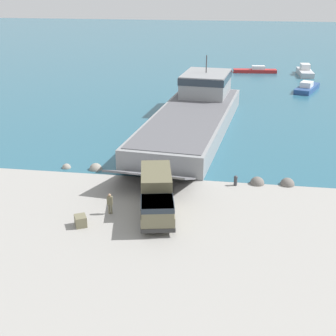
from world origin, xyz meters
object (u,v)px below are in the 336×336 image
object	(u,v)px
moored_boat_a	(256,70)
mooring_bollard	(236,180)
military_truck	(157,195)
soldier_on_ramp	(110,202)
moored_boat_c	(305,71)
cargo_crate	(81,221)
landing_craft	(195,111)
moored_boat_b	(307,88)

from	to	relation	value
moored_boat_a	mooring_bollard	xyz separation A→B (m)	(-2.95, -56.18, 0.07)
military_truck	soldier_on_ramp	distance (m)	3.76
moored_boat_a	mooring_bollard	bearing A→B (deg)	171.83
moored_boat_c	cargo_crate	world-z (taller)	moored_boat_c
soldier_on_ramp	mooring_bollard	bearing A→B (deg)	121.24
moored_boat_c	cargo_crate	size ratio (longest dim) A/B	7.48
landing_craft	moored_boat_b	bearing A→B (deg)	59.70
landing_craft	soldier_on_ramp	size ratio (longest dim) A/B	19.91
military_truck	cargo_crate	bearing A→B (deg)	-72.58
soldier_on_ramp	moored_boat_b	world-z (taller)	soldier_on_ramp
moored_boat_b	mooring_bollard	world-z (taller)	moored_boat_b
soldier_on_ramp	moored_boat_a	distance (m)	64.55
landing_craft	soldier_on_ramp	distance (m)	25.47
landing_craft	moored_boat_c	size ratio (longest dim) A/B	4.69
military_truck	moored_boat_b	xyz separation A→B (m)	(17.27, 47.30, -1.08)
moored_boat_b	cargo_crate	size ratio (longest dim) A/B	8.09
moored_boat_b	mooring_bollard	distance (m)	42.38
mooring_bollard	moored_boat_a	bearing A→B (deg)	87.00
moored_boat_b	moored_boat_c	xyz separation A→B (m)	(1.26, 14.08, 0.17)
landing_craft	cargo_crate	distance (m)	28.04
landing_craft	military_truck	distance (m)	24.42
military_truck	moored_boat_c	size ratio (longest dim) A/B	1.05
soldier_on_ramp	cargo_crate	world-z (taller)	soldier_on_ramp
moored_boat_b	moored_boat_c	world-z (taller)	moored_boat_c
moored_boat_c	landing_craft	bearing A→B (deg)	61.97
moored_boat_a	cargo_crate	xyz separation A→B (m)	(-14.45, -65.53, -0.04)
landing_craft	moored_boat_b	distance (m)	28.34
moored_boat_b	moored_boat_c	distance (m)	14.14
mooring_bollard	cargo_crate	xyz separation A→B (m)	(-11.50, -9.36, -0.11)
soldier_on_ramp	moored_boat_a	xyz separation A→B (m)	(12.74, 63.27, -0.57)
moored_boat_a	moored_boat_c	world-z (taller)	moored_boat_c
landing_craft	cargo_crate	size ratio (longest dim) A/B	35.06
moored_boat_b	cargo_crate	distance (m)	55.11
moored_boat_c	moored_boat_b	bearing A→B (deg)	82.71
cargo_crate	soldier_on_ramp	bearing A→B (deg)	52.95
mooring_bollard	moored_boat_b	bearing A→B (deg)	74.78
military_truck	soldier_on_ramp	bearing A→B (deg)	-90.75
moored_boat_c	mooring_bollard	xyz separation A→B (m)	(-12.39, -54.97, -0.18)
landing_craft	moored_boat_b	size ratio (longest dim) A/B	4.33
landing_craft	military_truck	size ratio (longest dim) A/B	4.44
soldier_on_ramp	moored_boat_c	size ratio (longest dim) A/B	0.24
moored_boat_a	mooring_bollard	world-z (taller)	moored_boat_a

